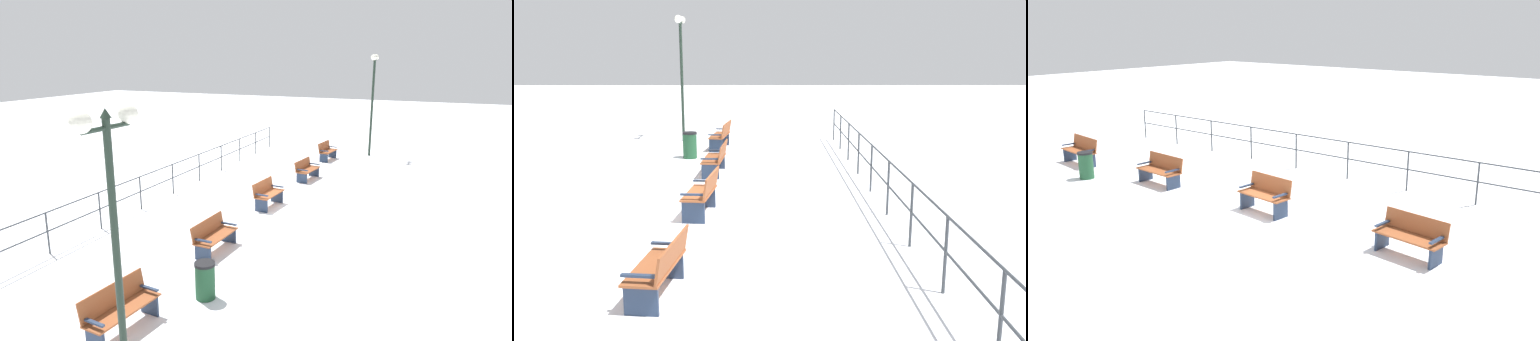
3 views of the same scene
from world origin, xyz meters
TOP-DOWN VIEW (x-y plane):
  - ground_plane at (0.00, 0.00)m, footprint 80.00×80.00m
  - bench_nearest at (0.03, -7.85)m, footprint 0.69×1.63m
  - bench_second at (-0.12, -3.93)m, footprint 0.63×1.55m
  - bench_third at (-0.17, 0.01)m, footprint 0.69×1.42m
  - bench_fourth at (-0.01, 3.94)m, footprint 0.73×1.50m
  - waterfront_railing at (-3.97, 0.00)m, footprint 0.05×19.43m
  - trash_bin at (0.89, -6.17)m, footprint 0.45×0.45m

SIDE VIEW (x-z plane):
  - ground_plane at x=0.00m, z-range 0.00..0.00m
  - trash_bin at x=0.89m, z-range 0.00..0.82m
  - bench_fourth at x=-0.01m, z-range 0.02..0.84m
  - bench_second at x=-0.12m, z-range 0.01..0.86m
  - bench_third at x=-0.17m, z-range 0.01..0.92m
  - bench_nearest at x=0.03m, z-range 0.02..0.93m
  - waterfront_railing at x=-3.97m, z-range 0.20..1.34m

